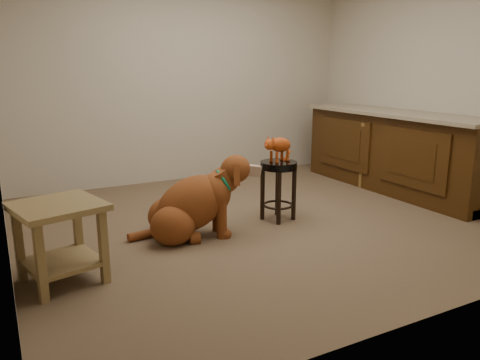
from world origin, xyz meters
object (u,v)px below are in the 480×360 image
tabby_kitten (278,146)px  side_table (60,231)px  wood_stool (365,151)px  padded_stool (278,179)px  golden_retriever (193,205)px

tabby_kitten → side_table: bearing=177.4°
wood_stool → padded_stool: bearing=-157.5°
wood_stool → tabby_kitten: size_ratio=1.92×
wood_stool → tabby_kitten: 1.93m
wood_stool → golden_retriever: bearing=-163.7°
side_table → tabby_kitten: tabby_kitten is taller
tabby_kitten → golden_retriever: bearing=168.3°
golden_retriever → tabby_kitten: tabby_kitten is taller
side_table → tabby_kitten: size_ratio=1.58×
padded_stool → golden_retriever: (-0.91, -0.06, -0.12)m
side_table → golden_retriever: (1.13, 0.40, -0.09)m
padded_stool → wood_stool: bearing=22.5°
padded_stool → side_table: bearing=-167.4°
padded_stool → golden_retriever: golden_retriever is taller
side_table → golden_retriever: bearing=19.5°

